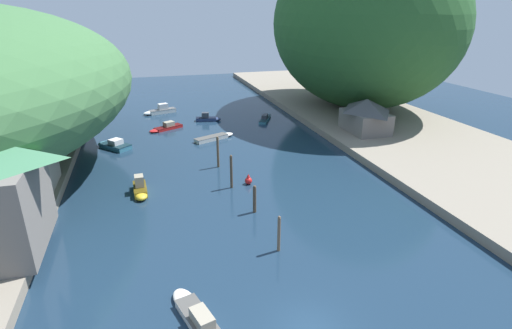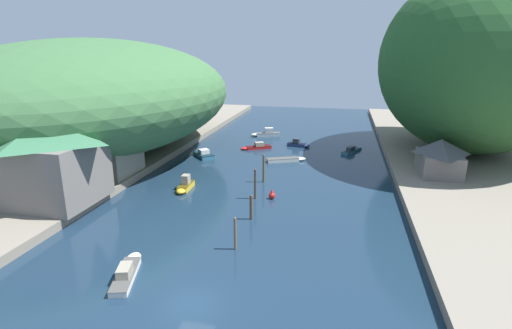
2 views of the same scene
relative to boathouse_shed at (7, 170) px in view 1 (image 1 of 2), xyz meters
The scene contains 20 objects.
water_surface 21.99m from the boathouse_shed, 18.92° to the left, with size 130.00×130.00×0.00m, color #192D42.
right_bank 48.51m from the boathouse_shed, ahead, with size 22.00×120.00×0.92m.
hillside_right 55.50m from the boathouse_shed, 25.53° to the left, with size 28.00×39.20×27.38m.
boathouse_shed is the anchor object (origin of this frame).
right_bank_cottage 43.33m from the boathouse_shed, 11.55° to the left, with size 5.22×7.27×4.61m.
boat_white_cruiser 32.93m from the boathouse_shed, 46.15° to the left, with size 4.21×2.11×1.40m.
boat_far_right_bank 34.53m from the boathouse_shed, 63.50° to the left, with size 5.88×3.10×1.67m.
boat_red_skiff 26.18m from the boathouse_shed, 31.94° to the left, with size 6.14×3.67×0.56m.
boat_navy_launch 12.02m from the boathouse_shed, ahead, with size 1.38×4.07×1.79m.
boat_near_quay 25.95m from the boathouse_shed, 52.65° to the left, with size 5.42×3.86×1.12m.
boat_small_dinghy 25.30m from the boathouse_shed, 54.81° to the right, with size 2.95×6.23×1.16m.
boat_yellow_tender 38.84m from the boathouse_shed, 34.44° to the left, with size 3.83×5.97×1.01m.
boat_mid_channel 16.38m from the boathouse_shed, 58.76° to the left, with size 4.83×5.10×1.28m.
mooring_post_nearest 26.19m from the boathouse_shed, 34.71° to the right, with size 0.24×0.24×2.98m.
mooring_post_second 23.11m from the boathouse_shed, 21.58° to the right, with size 0.31×0.31×2.64m.
mooring_post_middle 20.83m from the boathouse_shed, ahead, with size 0.27×0.27×3.57m.
mooring_post_fourth 20.70m from the boathouse_shed, ahead, with size 0.28×0.28×3.71m.
channel_buoy_near 22.78m from the boathouse_shed, ahead, with size 0.77×0.77×1.15m.
person_on_quay 7.56m from the boathouse_shed, 73.43° to the right, with size 0.29×0.42×1.69m.
person_by_boathouse 11.97m from the boathouse_shed, 72.63° to the right, with size 0.27×0.41×1.69m.
Camera 1 is at (-7.89, -16.27, 17.21)m, focal length 28.00 mm.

